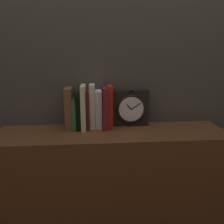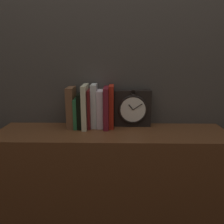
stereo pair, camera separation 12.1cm
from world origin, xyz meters
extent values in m
cube|color=#47423D|center=(0.00, 0.19, 1.30)|extent=(6.00, 0.05, 2.60)
cube|color=brown|center=(0.00, 0.00, 0.39)|extent=(1.32, 0.34, 0.78)
cube|color=black|center=(0.12, 0.12, 0.89)|extent=(0.22, 0.07, 0.22)
torus|color=black|center=(0.12, 0.09, 0.89)|extent=(0.17, 0.01, 0.17)
cylinder|color=white|center=(0.12, 0.08, 0.89)|extent=(0.15, 0.01, 0.15)
cube|color=black|center=(0.11, 0.08, 0.90)|extent=(0.03, 0.00, 0.03)
cube|color=black|center=(0.15, 0.08, 0.91)|extent=(0.06, 0.00, 0.04)
torus|color=black|center=(0.12, 0.09, 0.99)|extent=(0.04, 0.01, 0.04)
cube|color=brown|center=(-0.24, 0.09, 0.90)|extent=(0.04, 0.13, 0.24)
cube|color=#28683B|center=(-0.21, 0.09, 0.87)|extent=(0.02, 0.14, 0.18)
cube|color=black|center=(-0.19, 0.09, 0.88)|extent=(0.03, 0.14, 0.20)
cube|color=beige|center=(-0.16, 0.08, 0.91)|extent=(0.03, 0.16, 0.26)
cube|color=maroon|center=(-0.14, 0.09, 0.89)|extent=(0.02, 0.13, 0.23)
cube|color=silver|center=(-0.11, 0.10, 0.91)|extent=(0.03, 0.11, 0.26)
cube|color=white|center=(-0.07, 0.10, 0.89)|extent=(0.04, 0.12, 0.22)
cube|color=maroon|center=(-0.04, 0.08, 0.90)|extent=(0.03, 0.15, 0.24)
cube|color=#B32515|center=(-0.01, 0.09, 0.91)|extent=(0.03, 0.13, 0.25)
camera|label=1|loc=(-0.10, -1.17, 1.19)|focal=35.00mm
camera|label=2|loc=(0.02, -1.18, 1.19)|focal=35.00mm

